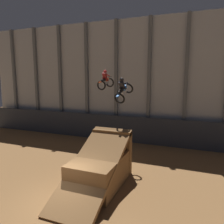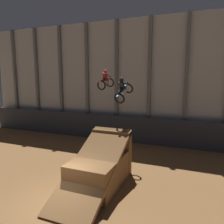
{
  "view_description": "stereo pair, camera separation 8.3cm",
  "coord_description": "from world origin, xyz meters",
  "views": [
    {
      "loc": [
        5.57,
        -7.75,
        5.79
      ],
      "look_at": [
        -0.01,
        6.32,
        3.36
      ],
      "focal_mm": 35.0,
      "sensor_mm": 36.0,
      "label": 1
    },
    {
      "loc": [
        5.65,
        -7.72,
        5.79
      ],
      "look_at": [
        -0.01,
        6.32,
        3.36
      ],
      "focal_mm": 35.0,
      "sensor_mm": 36.0,
      "label": 2
    }
  ],
  "objects": [
    {
      "name": "lower_barrier",
      "position": [
        0.0,
        10.49,
        1.17
      ],
      "size": [
        31.36,
        0.2,
        2.33
      ],
      "color": "#2D333D",
      "rests_on": "ground_plane"
    },
    {
      "name": "ground_plane",
      "position": [
        0.0,
        0.0,
        0.0
      ],
      "size": [
        60.0,
        60.0,
        0.0
      ],
      "primitive_type": "plane",
      "color": "olive"
    },
    {
      "name": "arena_back_wall",
      "position": [
        -0.0,
        11.35,
        5.42
      ],
      "size": [
        32.0,
        0.4,
        10.84
      ],
      "color": "#ADB2B7",
      "rests_on": "ground_plane"
    },
    {
      "name": "rider_bike_left_air",
      "position": [
        -1.11,
        7.74,
        5.49
      ],
      "size": [
        0.85,
        1.83,
        1.54
      ],
      "rotation": [
        0.12,
        0.0,
        -0.08
      ],
      "color": "black"
    },
    {
      "name": "dirt_ramp",
      "position": [
        0.88,
        2.54,
        0.95
      ],
      "size": [
        2.37,
        5.62,
        2.82
      ],
      "color": "brown",
      "rests_on": "ground_plane"
    },
    {
      "name": "rider_bike_right_air",
      "position": [
        1.07,
        5.58,
        4.96
      ],
      "size": [
        0.93,
        1.89,
        1.68
      ],
      "rotation": [
        0.42,
        0.0,
        -0.12
      ],
      "color": "black"
    }
  ]
}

